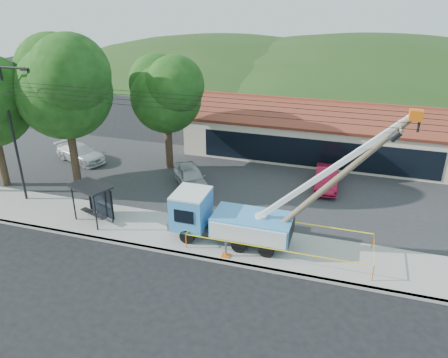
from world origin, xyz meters
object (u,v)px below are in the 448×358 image
object	(u,v)px
bus_shelter	(93,194)
car_red	(325,189)
leaning_pole	(335,181)
car_white	(82,162)
utility_truck	(230,217)
car_silver	(191,188)

from	to	relation	value
bus_shelter	car_red	xyz separation A→B (m)	(12.99, 9.01, -1.89)
leaning_pole	car_white	distance (m)	22.42
car_red	leaning_pole	bearing A→B (deg)	-88.47
bus_shelter	car_white	size ratio (longest dim) A/B	0.60
bus_shelter	leaning_pole	bearing A→B (deg)	20.66
bus_shelter	car_white	distance (m)	10.70
utility_truck	car_red	bearing A→B (deg)	62.69
utility_truck	car_white	distance (m)	17.12
bus_shelter	car_silver	bearing A→B (deg)	78.13
leaning_pole	car_red	bearing A→B (deg)	95.51
utility_truck	car_silver	distance (m)	7.72
bus_shelter	car_silver	size ratio (longest dim) A/B	0.62
leaning_pole	utility_truck	bearing A→B (deg)	179.74
car_silver	car_red	distance (m)	9.59
leaning_pole	car_white	xyz separation A→B (m)	(-20.44, 7.99, -4.58)
utility_truck	bus_shelter	distance (m)	8.46
utility_truck	car_silver	xyz separation A→B (m)	(-4.64, 5.96, -1.61)
leaning_pole	car_red	xyz separation A→B (m)	(-0.85, 8.80, -4.58)
utility_truck	car_white	bearing A→B (deg)	152.13
leaning_pole	bus_shelter	distance (m)	14.10
utility_truck	bus_shelter	xyz separation A→B (m)	(-8.46, -0.24, 0.27)
car_silver	car_white	size ratio (longest dim) A/B	0.97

